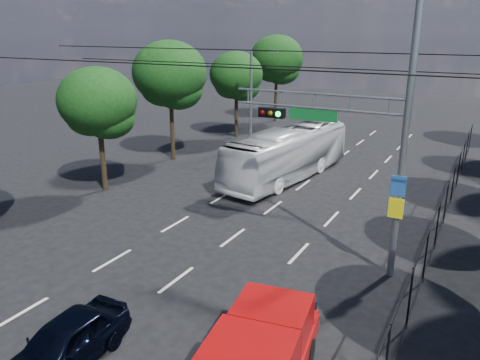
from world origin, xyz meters
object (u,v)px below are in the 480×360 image
Objects in this scene: signal_mast at (368,128)px; white_van at (246,158)px; white_bus at (288,154)px; navy_hatchback at (64,344)px.

white_van is (-9.84, 9.64, -4.60)m from signal_mast.
signal_mast reaches higher than white_bus.
signal_mast reaches higher than white_van.
navy_hatchback is 0.37× the size of white_bus.
signal_mast is 11.67m from white_bus.
navy_hatchback is at bearing -120.02° from signal_mast.
white_van is (-4.67, 18.59, -0.03)m from navy_hatchback.
navy_hatchback is (-5.17, -8.95, -4.58)m from signal_mast.
white_bus is 3.41m from white_van.
white_bus is at bearing -9.25° from white_van.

